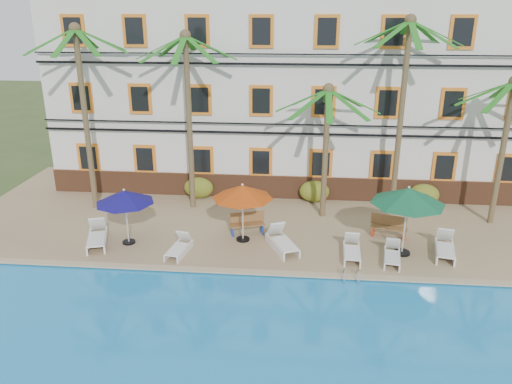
# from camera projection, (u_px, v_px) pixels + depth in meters

# --- Properties ---
(ground) EXTENTS (100.00, 100.00, 0.00)m
(ground) POSITION_uv_depth(u_px,v_px,m) (285.00, 268.00, 19.27)
(ground) COLOR #384C23
(ground) RESTS_ON ground
(pool_deck) EXTENTS (30.00, 12.00, 0.25)m
(pool_deck) POSITION_uv_depth(u_px,v_px,m) (289.00, 215.00, 23.90)
(pool_deck) COLOR tan
(pool_deck) RESTS_ON ground
(pool_coping) EXTENTS (30.00, 0.35, 0.06)m
(pool_coping) POSITION_uv_depth(u_px,v_px,m) (284.00, 273.00, 18.34)
(pool_coping) COLOR tan
(pool_coping) RESTS_ON pool_deck
(hotel_building) EXTENTS (25.40, 6.44, 10.22)m
(hotel_building) POSITION_uv_depth(u_px,v_px,m) (294.00, 89.00, 26.74)
(hotel_building) COLOR silver
(hotel_building) RESTS_ON pool_deck
(palm_a) EXTENTS (4.57, 4.57, 8.64)m
(palm_a) POSITION_uv_depth(u_px,v_px,m) (83.00, 94.00, 22.65)
(palm_a) COLOR brown
(palm_a) RESTS_ON pool_deck
(palm_b) EXTENTS (4.57, 4.57, 8.34)m
(palm_b) POSITION_uv_depth(u_px,v_px,m) (188.00, 98.00, 22.77)
(palm_b) COLOR brown
(palm_b) RESTS_ON pool_deck
(palm_c) EXTENTS (4.57, 4.57, 6.18)m
(palm_c) POSITION_uv_depth(u_px,v_px,m) (327.00, 131.00, 22.14)
(palm_c) COLOR brown
(palm_c) RESTS_ON pool_deck
(palm_d) EXTENTS (4.57, 4.57, 8.99)m
(palm_d) POSITION_uv_depth(u_px,v_px,m) (403.00, 92.00, 21.94)
(palm_d) COLOR brown
(palm_d) RESTS_ON pool_deck
(palm_e) EXTENTS (4.57, 4.57, 6.61)m
(palm_e) POSITION_uv_depth(u_px,v_px,m) (506.00, 129.00, 21.29)
(palm_e) COLOR brown
(palm_e) RESTS_ON pool_deck
(shrub_left) EXTENTS (1.50, 0.90, 1.10)m
(shrub_left) POSITION_uv_depth(u_px,v_px,m) (199.00, 188.00, 25.56)
(shrub_left) COLOR #1E5518
(shrub_left) RESTS_ON pool_deck
(shrub_mid) EXTENTS (1.50, 0.90, 1.10)m
(shrub_mid) POSITION_uv_depth(u_px,v_px,m) (314.00, 191.00, 25.06)
(shrub_mid) COLOR #1E5518
(shrub_mid) RESTS_ON pool_deck
(shrub_right) EXTENTS (1.50, 0.90, 1.10)m
(shrub_right) POSITION_uv_depth(u_px,v_px,m) (424.00, 195.00, 24.60)
(shrub_right) COLOR #1E5518
(shrub_right) RESTS_ON pool_deck
(umbrella_blue) EXTENTS (2.40, 2.40, 2.40)m
(umbrella_blue) POSITION_uv_depth(u_px,v_px,m) (125.00, 197.00, 20.10)
(umbrella_blue) COLOR black
(umbrella_blue) RESTS_ON pool_deck
(umbrella_red) EXTENTS (2.54, 2.54, 2.53)m
(umbrella_red) POSITION_uv_depth(u_px,v_px,m) (242.00, 192.00, 20.31)
(umbrella_red) COLOR black
(umbrella_red) RESTS_ON pool_deck
(umbrella_green) EXTENTS (2.87, 2.87, 2.86)m
(umbrella_green) POSITION_uv_depth(u_px,v_px,m) (408.00, 196.00, 19.05)
(umbrella_green) COLOR black
(umbrella_green) RESTS_ON pool_deck
(lounger_a) EXTENTS (1.33, 2.18, 0.97)m
(lounger_a) POSITION_uv_depth(u_px,v_px,m) (97.00, 237.00, 20.63)
(lounger_a) COLOR white
(lounger_a) RESTS_ON pool_deck
(lounger_b) EXTENTS (0.85, 1.73, 0.79)m
(lounger_b) POSITION_uv_depth(u_px,v_px,m) (179.00, 247.00, 19.85)
(lounger_b) COLOR white
(lounger_b) RESTS_ON pool_deck
(lounger_c) EXTENTS (1.51, 2.15, 0.96)m
(lounger_c) POSITION_uv_depth(u_px,v_px,m) (282.00, 242.00, 20.21)
(lounger_c) COLOR white
(lounger_c) RESTS_ON pool_deck
(lounger_d) EXTENTS (0.75, 1.84, 0.85)m
(lounger_d) POSITION_uv_depth(u_px,v_px,m) (352.00, 250.00, 19.57)
(lounger_d) COLOR white
(lounger_d) RESTS_ON pool_deck
(lounger_e) EXTENTS (0.85, 1.74, 0.79)m
(lounger_e) POSITION_uv_depth(u_px,v_px,m) (392.00, 255.00, 19.23)
(lounger_e) COLOR white
(lounger_e) RESTS_ON pool_deck
(lounger_f) EXTENTS (1.08, 2.06, 0.93)m
(lounger_f) POSITION_uv_depth(u_px,v_px,m) (445.00, 248.00, 19.73)
(lounger_f) COLOR white
(lounger_f) RESTS_ON pool_deck
(bench_left) EXTENTS (1.57, 0.91, 0.93)m
(bench_left) POSITION_uv_depth(u_px,v_px,m) (247.00, 223.00, 21.57)
(bench_left) COLOR olive
(bench_left) RESTS_ON pool_deck
(bench_right) EXTENTS (1.57, 0.89, 0.93)m
(bench_right) POSITION_uv_depth(u_px,v_px,m) (389.00, 226.00, 21.24)
(bench_right) COLOR olive
(bench_right) RESTS_ON pool_deck
(pool_ladder) EXTENTS (0.54, 0.74, 0.74)m
(pool_ladder) POSITION_uv_depth(u_px,v_px,m) (351.00, 279.00, 18.05)
(pool_ladder) COLOR silver
(pool_ladder) RESTS_ON ground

